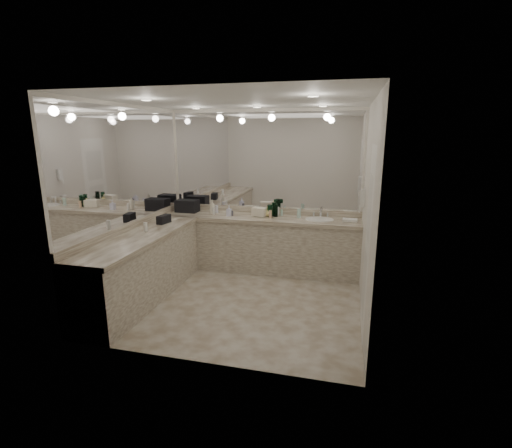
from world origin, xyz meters
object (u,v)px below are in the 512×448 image
(wall_phone, at_px, (363,198))
(soap_bottle_b, at_px, (229,211))
(soap_bottle_c, at_px, (268,212))
(black_toiletry_bag, at_px, (187,206))
(soap_bottle_a, at_px, (212,207))
(sink, at_px, (319,220))
(cream_cosmetic_case, at_px, (260,212))
(hand_towel, at_px, (350,220))

(wall_phone, bearing_deg, soap_bottle_b, 168.63)
(soap_bottle_b, relative_size, soap_bottle_c, 1.07)
(black_toiletry_bag, bearing_deg, soap_bottle_a, -6.57)
(wall_phone, relative_size, soap_bottle_a, 1.01)
(soap_bottle_b, bearing_deg, sink, 3.35)
(sink, bearing_deg, wall_phone, -39.57)
(sink, height_order, black_toiletry_bag, black_toiletry_bag)
(sink, bearing_deg, cream_cosmetic_case, 179.71)
(soap_bottle_b, height_order, soap_bottle_c, soap_bottle_b)
(wall_phone, distance_m, soap_bottle_a, 2.46)
(wall_phone, bearing_deg, soap_bottle_c, 159.83)
(soap_bottle_c, bearing_deg, wall_phone, -20.17)
(hand_towel, height_order, soap_bottle_b, soap_bottle_b)
(cream_cosmetic_case, height_order, hand_towel, cream_cosmetic_case)
(black_toiletry_bag, xyz_separation_m, cream_cosmetic_case, (1.29, -0.05, -0.04))
(hand_towel, height_order, soap_bottle_a, soap_bottle_a)
(wall_phone, bearing_deg, hand_towel, 106.36)
(soap_bottle_c, bearing_deg, soap_bottle_a, -178.44)
(hand_towel, relative_size, soap_bottle_a, 0.93)
(soap_bottle_a, bearing_deg, cream_cosmetic_case, 0.04)
(sink, height_order, cream_cosmetic_case, cream_cosmetic_case)
(cream_cosmetic_case, height_order, soap_bottle_c, soap_bottle_c)
(soap_bottle_c, bearing_deg, sink, -2.05)
(sink, relative_size, soap_bottle_a, 1.86)
(soap_bottle_c, bearing_deg, black_toiletry_bag, 178.82)
(black_toiletry_bag, height_order, soap_bottle_b, black_toiletry_bag)
(black_toiletry_bag, relative_size, cream_cosmetic_case, 1.61)
(wall_phone, relative_size, cream_cosmetic_case, 1.04)
(hand_towel, xyz_separation_m, soap_bottle_b, (-1.92, -0.07, 0.07))
(black_toiletry_bag, bearing_deg, cream_cosmetic_case, -2.41)
(cream_cosmetic_case, xyz_separation_m, soap_bottle_b, (-0.49, -0.09, 0.02))
(soap_bottle_c, bearing_deg, soap_bottle_b, -169.45)
(sink, distance_m, soap_bottle_a, 1.78)
(soap_bottle_a, bearing_deg, sink, -0.14)
(cream_cosmetic_case, distance_m, hand_towel, 1.43)
(soap_bottle_a, xyz_separation_m, soap_bottle_b, (0.32, -0.09, -0.03))
(black_toiletry_bag, bearing_deg, sink, -1.50)
(cream_cosmetic_case, bearing_deg, wall_phone, -6.58)
(wall_phone, xyz_separation_m, black_toiletry_bag, (-2.86, 0.56, -0.34))
(black_toiletry_bag, distance_m, hand_towel, 2.72)
(soap_bottle_c, bearing_deg, hand_towel, -1.86)
(sink, relative_size, black_toiletry_bag, 1.18)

